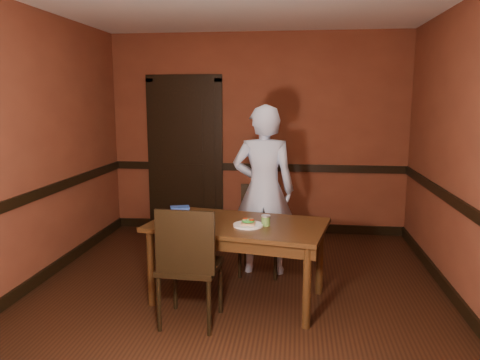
% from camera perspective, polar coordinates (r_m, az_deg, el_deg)
% --- Properties ---
extents(floor, '(4.00, 4.50, 0.01)m').
position_cam_1_polar(floor, '(4.51, -0.56, -14.04)').
color(floor, black).
rests_on(floor, ground).
extents(wall_back, '(4.00, 0.02, 2.70)m').
position_cam_1_polar(wall_back, '(6.38, 2.11, 5.58)').
color(wall_back, brown).
rests_on(wall_back, ground).
extents(wall_front, '(4.00, 0.02, 2.70)m').
position_cam_1_polar(wall_front, '(1.97, -9.34, -4.32)').
color(wall_front, brown).
rests_on(wall_front, ground).
extents(wall_left, '(0.02, 4.50, 2.70)m').
position_cam_1_polar(wall_left, '(4.84, -24.82, 3.29)').
color(wall_left, brown).
rests_on(wall_left, ground).
extents(wall_right, '(0.02, 4.50, 2.70)m').
position_cam_1_polar(wall_right, '(4.36, 26.47, 2.54)').
color(wall_right, brown).
rests_on(wall_right, ground).
extents(dado_back, '(4.00, 0.03, 0.10)m').
position_cam_1_polar(dado_back, '(6.41, 2.07, 1.56)').
color(dado_back, black).
rests_on(dado_back, ground).
extents(dado_left, '(0.03, 4.50, 0.10)m').
position_cam_1_polar(dado_left, '(4.90, -24.29, -1.94)').
color(dado_left, black).
rests_on(dado_left, ground).
extents(dado_right, '(0.03, 4.50, 0.10)m').
position_cam_1_polar(dado_right, '(4.43, 25.84, -3.23)').
color(dado_right, black).
rests_on(dado_right, ground).
extents(baseboard_back, '(4.00, 0.03, 0.12)m').
position_cam_1_polar(baseboard_back, '(6.59, 2.03, -5.69)').
color(baseboard_back, black).
rests_on(baseboard_back, ground).
extents(baseboard_left, '(0.03, 4.50, 0.12)m').
position_cam_1_polar(baseboard_left, '(5.12, -23.61, -11.18)').
color(baseboard_left, black).
rests_on(baseboard_left, ground).
extents(baseboard_right, '(0.03, 4.50, 0.12)m').
position_cam_1_polar(baseboard_right, '(4.68, 25.04, -13.31)').
color(baseboard_right, black).
rests_on(baseboard_right, ground).
extents(door, '(1.05, 0.07, 2.20)m').
position_cam_1_polar(door, '(6.53, -6.72, 3.34)').
color(door, black).
rests_on(door, ground).
extents(dining_table, '(1.69, 1.15, 0.73)m').
position_cam_1_polar(dining_table, '(4.33, -0.25, -9.88)').
color(dining_table, '#351F0D').
rests_on(dining_table, floor).
extents(chair_far, '(0.45, 0.45, 0.92)m').
position_cam_1_polar(chair_far, '(4.95, 2.45, -6.20)').
color(chair_far, black).
rests_on(chair_far, floor).
extents(chair_near, '(0.49, 0.49, 1.00)m').
position_cam_1_polar(chair_near, '(3.89, -6.07, -10.14)').
color(chair_near, black).
rests_on(chair_near, floor).
extents(person, '(0.65, 0.43, 1.77)m').
position_cam_1_polar(person, '(4.89, 2.89, -1.25)').
color(person, '#B1C4E6').
rests_on(person, floor).
extents(sandwich_plate, '(0.26, 0.26, 0.07)m').
position_cam_1_polar(sandwich_plate, '(4.11, 1.00, -5.39)').
color(sandwich_plate, white).
rests_on(sandwich_plate, dining_table).
extents(sauce_jar, '(0.08, 0.08, 0.09)m').
position_cam_1_polar(sauce_jar, '(4.13, 3.16, -4.93)').
color(sauce_jar, '#548137').
rests_on(sauce_jar, dining_table).
extents(cheese_saucer, '(0.15, 0.15, 0.05)m').
position_cam_1_polar(cheese_saucer, '(4.29, -5.24, -4.77)').
color(cheese_saucer, white).
rests_on(cheese_saucer, dining_table).
extents(food_tub, '(0.21, 0.17, 0.08)m').
position_cam_1_polar(food_tub, '(4.55, -7.33, -3.70)').
color(food_tub, '#2F52B8').
rests_on(food_tub, dining_table).
extents(wrapped_veg, '(0.29, 0.18, 0.08)m').
position_cam_1_polar(wrapped_veg, '(4.07, -7.93, -5.35)').
color(wrapped_veg, '#16551D').
rests_on(wrapped_veg, dining_table).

